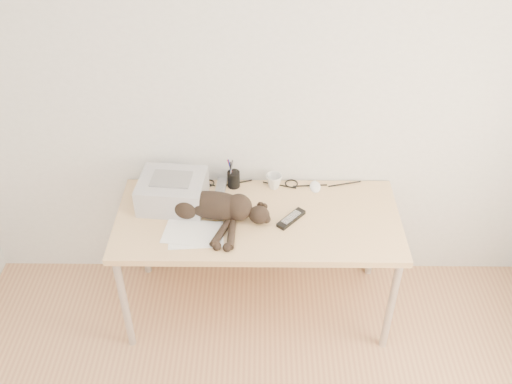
{
  "coord_description": "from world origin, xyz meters",
  "views": [
    {
      "loc": [
        0.01,
        -1.04,
        2.82
      ],
      "look_at": [
        -0.01,
        1.34,
        0.96
      ],
      "focal_mm": 40.0,
      "sensor_mm": 36.0,
      "label": 1
    }
  ],
  "objects_px": {
    "desk": "(258,225)",
    "mouse": "(315,185)",
    "printer": "(173,191)",
    "mug": "(274,181)",
    "pen_cup": "(234,179)",
    "cat": "(211,207)"
  },
  "relations": [
    {
      "from": "desk",
      "to": "mouse",
      "type": "height_order",
      "value": "mouse"
    },
    {
      "from": "mug",
      "to": "pen_cup",
      "type": "relative_size",
      "value": 0.5
    },
    {
      "from": "desk",
      "to": "cat",
      "type": "bearing_deg",
      "value": -161.98
    },
    {
      "from": "printer",
      "to": "mouse",
      "type": "distance_m",
      "value": 0.85
    },
    {
      "from": "mouse",
      "to": "pen_cup",
      "type": "bearing_deg",
      "value": 179.82
    },
    {
      "from": "mug",
      "to": "mouse",
      "type": "relative_size",
      "value": 0.85
    },
    {
      "from": "printer",
      "to": "pen_cup",
      "type": "bearing_deg",
      "value": 25.17
    },
    {
      "from": "printer",
      "to": "cat",
      "type": "bearing_deg",
      "value": -29.42
    },
    {
      "from": "mug",
      "to": "cat",
      "type": "bearing_deg",
      "value": -141.9
    },
    {
      "from": "printer",
      "to": "mouse",
      "type": "bearing_deg",
      "value": 10.29
    },
    {
      "from": "printer",
      "to": "mug",
      "type": "distance_m",
      "value": 0.6
    },
    {
      "from": "desk",
      "to": "mug",
      "type": "xyz_separation_m",
      "value": [
        0.09,
        0.19,
        0.18
      ]
    },
    {
      "from": "cat",
      "to": "mouse",
      "type": "bearing_deg",
      "value": 34.23
    },
    {
      "from": "printer",
      "to": "pen_cup",
      "type": "relative_size",
      "value": 2.06
    },
    {
      "from": "desk",
      "to": "cat",
      "type": "height_order",
      "value": "cat"
    },
    {
      "from": "desk",
      "to": "pen_cup",
      "type": "bearing_deg",
      "value": 125.84
    },
    {
      "from": "desk",
      "to": "cat",
      "type": "distance_m",
      "value": 0.34
    },
    {
      "from": "cat",
      "to": "mug",
      "type": "height_order",
      "value": "cat"
    },
    {
      "from": "mug",
      "to": "pen_cup",
      "type": "xyz_separation_m",
      "value": [
        -0.24,
        0.01,
        0.01
      ]
    },
    {
      "from": "pen_cup",
      "to": "mouse",
      "type": "xyz_separation_m",
      "value": [
        0.49,
        -0.01,
        -0.04
      ]
    },
    {
      "from": "cat",
      "to": "pen_cup",
      "type": "xyz_separation_m",
      "value": [
        0.11,
        0.29,
        -0.02
      ]
    },
    {
      "from": "cat",
      "to": "pen_cup",
      "type": "height_order",
      "value": "pen_cup"
    }
  ]
}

